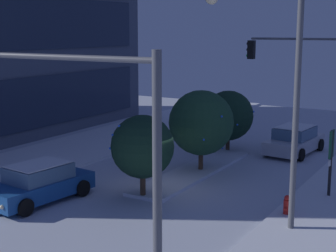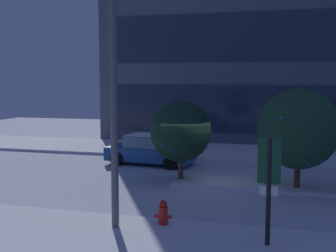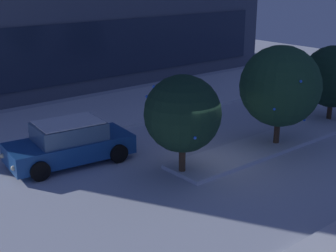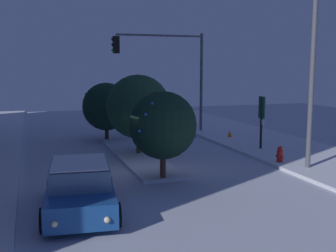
% 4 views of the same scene
% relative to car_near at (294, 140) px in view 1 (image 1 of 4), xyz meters
% --- Properties ---
extents(ground, '(52.00, 52.00, 0.00)m').
position_rel_car_near_xyz_m(ground, '(-9.73, 2.92, -0.71)').
color(ground, silver).
extents(curb_strip_far, '(52.00, 5.20, 0.14)m').
position_rel_car_near_xyz_m(curb_strip_far, '(-9.73, 10.60, -0.64)').
color(curb_strip_far, silver).
rests_on(curb_strip_far, ground).
extents(median_strip, '(9.00, 1.80, 0.14)m').
position_rel_car_near_xyz_m(median_strip, '(-6.16, 2.86, -0.64)').
color(median_strip, silver).
rests_on(median_strip, ground).
extents(car_near, '(4.49, 2.40, 1.49)m').
position_rel_car_near_xyz_m(car_near, '(0.00, 0.00, 0.00)').
color(car_near, '#B7B7C1').
rests_on(car_near, ground).
extents(car_far, '(4.52, 2.42, 1.49)m').
position_rel_car_near_xyz_m(car_far, '(-12.75, 6.22, -0.00)').
color(car_far, '#19478C').
rests_on(car_far, ground).
extents(traffic_light_corner_near_right, '(0.32, 5.85, 6.31)m').
position_rel_car_near_xyz_m(traffic_light_corner_near_right, '(-0.25, -0.63, 3.77)').
color(traffic_light_corner_near_right, '#565960').
rests_on(traffic_light_corner_near_right, ground).
extents(traffic_light_corner_near_left, '(0.32, 5.42, 6.24)m').
position_rel_car_near_xyz_m(traffic_light_corner_near_left, '(-18.88, -0.81, 3.70)').
color(traffic_light_corner_near_left, '#565960').
rests_on(traffic_light_corner_near_left, ground).
extents(street_lamp_arched, '(0.56, 3.25, 7.99)m').
position_rel_car_near_xyz_m(street_lamp_arched, '(-10.89, -2.30, 4.49)').
color(street_lamp_arched, '#565960').
rests_on(street_lamp_arched, ground).
extents(fire_hydrant, '(0.48, 0.26, 0.83)m').
position_rel_car_near_xyz_m(fire_hydrant, '(-9.62, -2.65, -0.31)').
color(fire_hydrant, red).
rests_on(fire_hydrant, ground).
extents(parking_info_sign, '(0.55, 0.12, 2.76)m').
position_rel_car_near_xyz_m(parking_info_sign, '(-6.76, -3.44, 1.05)').
color(parking_info_sign, black).
rests_on(parking_info_sign, ground).
extents(decorated_tree_median, '(3.02, 3.02, 3.86)m').
position_rel_car_near_xyz_m(decorated_tree_median, '(-5.87, 2.67, 1.64)').
color(decorated_tree_median, '#473323').
rests_on(decorated_tree_median, ground).
extents(decorated_tree_left_of_median, '(2.49, 2.49, 3.35)m').
position_rel_car_near_xyz_m(decorated_tree_left_of_median, '(-10.43, 2.93, 1.38)').
color(decorated_tree_left_of_median, '#473323').
rests_on(decorated_tree_left_of_median, ground).
extents(decorated_tree_right_of_median, '(2.73, 2.73, 3.33)m').
position_rel_car_near_xyz_m(decorated_tree_right_of_median, '(-1.23, 3.36, 1.25)').
color(decorated_tree_right_of_median, '#473323').
rests_on(decorated_tree_right_of_median, ground).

